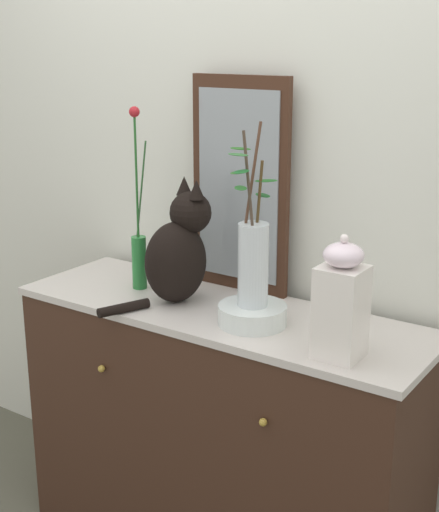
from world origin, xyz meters
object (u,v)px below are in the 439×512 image
Objects in this scene: cat_sitting at (178,251)px; vase_glass_clear at (253,259)px; sideboard at (219,435)px; vase_slim_green at (139,246)px; bowl_porcelain at (252,315)px; jar_lidded_porcelain at (341,303)px; mirror_leaning at (240,186)px.

cat_sitting is 0.74× the size of vase_glass_clear.
vase_slim_green is at bearing 177.77° from sideboard.
cat_sitting is at bearing -175.65° from sideboard.
sideboard is 0.53m from bowl_porcelain.
jar_lidded_porcelain is (0.64, -0.11, -0.02)m from cat_sitting.
sideboard is 3.44× the size of cat_sitting.
bowl_porcelain is 0.38× the size of vase_glass_clear.
mirror_leaning is 1.16× the size of vase_slim_green.
sideboard is at bearing 4.35° from cat_sitting.
jar_lidded_porcelain is at bearing -14.20° from sideboard.
mirror_leaning is 2.09× the size of jar_lidded_porcelain.
vase_glass_clear is (0.22, -0.26, -0.16)m from mirror_leaning.
sideboard is at bearing 165.80° from jar_lidded_porcelain.
sideboard is 2.24× the size of vase_slim_green.
cat_sitting reaches higher than bowl_porcelain.
mirror_leaning is 1.78× the size of cat_sitting.
jar_lidded_porcelain is (0.48, -0.12, 0.63)m from sideboard.
cat_sitting is 0.35m from bowl_porcelain.
bowl_porcelain is at bearing 167.96° from jar_lidded_porcelain.
bowl_porcelain is 0.61× the size of jar_lidded_porcelain.
bowl_porcelain is at bearing -18.49° from sideboard.
sideboard is 1.93× the size of mirror_leaning.
cat_sitting is (-0.10, -0.22, -0.19)m from mirror_leaning.
jar_lidded_porcelain is at bearing -11.98° from vase_glass_clear.
vase_glass_clear is 0.34m from jar_lidded_porcelain.
sideboard is at bearing -2.23° from vase_slim_green.
vase_slim_green is 2.97× the size of bowl_porcelain.
sideboard is at bearing -74.21° from mirror_leaning.
mirror_leaning is at bearing 129.84° from bowl_porcelain.
bowl_porcelain is (0.51, -0.07, -0.12)m from vase_slim_green.
vase_glass_clear is at bearing -50.33° from mirror_leaning.
mirror_leaning is at bearing 66.18° from cat_sitting.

